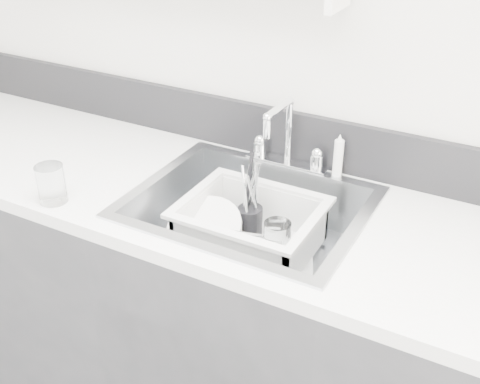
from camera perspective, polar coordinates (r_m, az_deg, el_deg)
The scene contains 12 objects.
counter_run at distance 1.93m, azimuth 0.73°, elevation -12.83°, with size 3.20×0.62×0.92m.
backsplash at distance 1.86m, azimuth 5.15°, elevation 5.26°, with size 3.20×0.02×0.16m, color black.
sink at distance 1.70m, azimuth 0.80°, elevation -3.64°, with size 0.64×0.52×0.20m, color silver, non-canonical shape.
faucet at distance 1.82m, azimuth 4.45°, elevation 4.09°, with size 0.26×0.18×0.23m.
side_sprayer at distance 1.77m, azimuth 9.30°, elevation 3.38°, with size 0.03×0.03×0.14m, color silver.
wash_tub at distance 1.71m, azimuth 0.99°, elevation -3.50°, with size 0.39×0.31×0.15m, color silver, non-canonical shape.
plate_stack at distance 1.74m, azimuth -3.11°, elevation -4.18°, with size 0.27×0.26×0.10m.
utensil_cup at distance 1.77m, azimuth 0.96°, elevation -2.53°, with size 0.07×0.07×0.25m.
ladle at distance 1.74m, azimuth -0.20°, elevation -3.93°, with size 0.25×0.09×0.07m, color silver, non-canonical shape.
tumbler_in_tub at distance 1.68m, azimuth 3.53°, elevation -4.54°, with size 0.08×0.08×0.11m, color white.
tumbler_counter at distance 1.71m, azimuth -17.46°, elevation 0.74°, with size 0.08×0.08×0.11m, color white.
bowl_small at distance 1.66m, azimuth 2.24°, elevation -6.54°, with size 0.11×0.11×0.03m, color white.
Camera 1 is at (0.66, -0.07, 1.77)m, focal length 45.00 mm.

